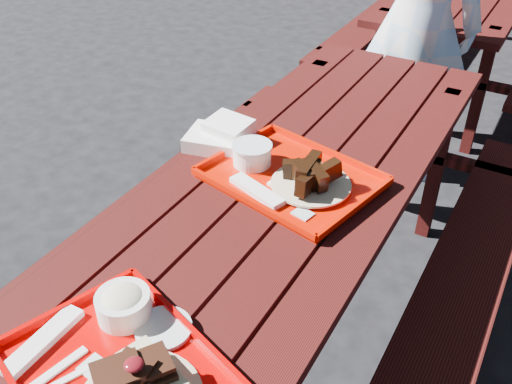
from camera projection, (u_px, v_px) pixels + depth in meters
The scene contains 7 objects.
ground at pixel (275, 344), 2.22m from camera, with size 60.00×60.00×0.00m, color black.
picnic_table_near at pixel (278, 233), 1.90m from camera, with size 1.41×2.40×0.75m.
picnic_table_far at pixel (471, 5), 3.88m from camera, with size 1.41×2.40×0.75m.
near_tray at pixel (125, 359), 1.20m from camera, with size 0.57×0.51×0.15m.
far_tray at pixel (287, 174), 1.79m from camera, with size 0.58×0.50×0.09m.
white_cloth at pixel (222, 136), 1.97m from camera, with size 0.25×0.21×0.09m.
person at pixel (418, 22), 2.78m from camera, with size 0.61×0.40×1.67m, color #B6D9FB.
Camera 1 is at (0.66, -1.31, 1.77)m, focal length 40.00 mm.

